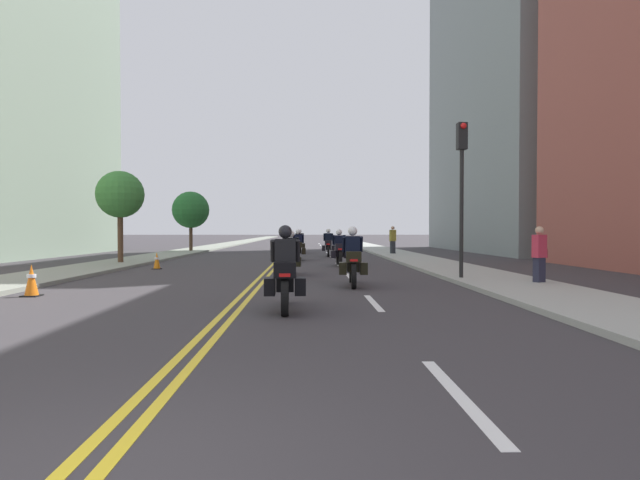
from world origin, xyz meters
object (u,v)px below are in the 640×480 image
motorcycle_6 (300,243)px  motorcycle_0 (285,276)px  motorcycle_2 (290,256)px  street_tree_1 (191,210)px  traffic_cone_1 (31,280)px  motorcycle_4 (298,248)px  motorcycle_1 (353,262)px  street_tree_0 (120,195)px  traffic_cone_0 (157,261)px  pedestrian_1 (393,240)px  pedestrian_0 (539,255)px  motorcycle_5 (328,245)px  traffic_light_near (462,172)px  motorcycle_3 (339,251)px

motorcycle_6 → motorcycle_0: bearing=-89.1°
motorcycle_2 → street_tree_1: 20.12m
traffic_cone_1 → motorcycle_4: bearing=67.0°
motorcycle_1 → motorcycle_0: bearing=-108.8°
motorcycle_2 → street_tree_0: street_tree_0 is taller
traffic_cone_0 → street_tree_0: (-2.37, 2.57, 2.79)m
pedestrian_1 → pedestrian_0: bearing=69.1°
motorcycle_5 → street_tree_1: 11.51m
pedestrian_0 → motorcycle_2: bearing=124.7°
motorcycle_4 → traffic_light_near: bearing=-65.3°
motorcycle_2 → traffic_cone_1: bearing=-134.2°
motorcycle_1 → motorcycle_6: 20.39m
traffic_cone_1 → street_tree_0: size_ratio=0.18×
pedestrian_0 → street_tree_1: (-14.58, 22.14, 2.13)m
pedestrian_1 → street_tree_1: 14.48m
street_tree_1 → motorcycle_6: bearing=-11.9°
motorcycle_0 → motorcycle_4: size_ratio=1.03×
motorcycle_2 → street_tree_1: (-7.64, 18.47, 2.34)m
motorcycle_0 → motorcycle_2: 7.66m
motorcycle_2 → traffic_cone_1: size_ratio=2.89×
motorcycle_0 → traffic_light_near: bearing=44.9°
motorcycle_4 → traffic_cone_0: 8.00m
motorcycle_3 → traffic_light_near: 7.91m
motorcycle_4 → street_tree_1: 12.75m
motorcycle_0 → motorcycle_1: size_ratio=0.94×
motorcycle_1 → motorcycle_2: (-1.83, 3.47, -0.02)m
traffic_light_near → motorcycle_5: bearing=103.1°
motorcycle_5 → street_tree_1: (-9.47, 6.13, 2.31)m
motorcycle_2 → pedestrian_0: size_ratio=1.32×
motorcycle_1 → street_tree_0: 13.32m
motorcycle_0 → motorcycle_4: bearing=88.2°
motorcycle_4 → street_tree_0: 8.88m
motorcycle_5 → pedestrian_0: bearing=-69.7°
motorcycle_2 → motorcycle_5: bearing=84.5°
motorcycle_2 → motorcycle_3: bearing=69.1°
motorcycle_3 → motorcycle_4: 4.57m
motorcycle_2 → traffic_cone_0: 6.12m
motorcycle_6 → pedestrian_1: 6.62m
motorcycle_2 → street_tree_1: street_tree_1 is taller
motorcycle_3 → motorcycle_4: bearing=113.1°
motorcycle_4 → street_tree_1: (-7.76, 9.84, 2.34)m
traffic_cone_1 → pedestrian_1: bearing=58.5°
traffic_cone_1 → pedestrian_0: (12.79, 1.77, 0.48)m
pedestrian_0 → pedestrian_1: pedestrian_1 is taller
motorcycle_5 → motorcycle_4: bearing=-112.1°
motorcycle_6 → traffic_cone_1: motorcycle_6 is taller
motorcycle_2 → motorcycle_4: motorcycle_4 is taller
street_tree_1 → street_tree_0: bearing=-90.6°
motorcycle_5 → street_tree_1: size_ratio=0.51×
motorcycle_4 → traffic_light_near: 12.32m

